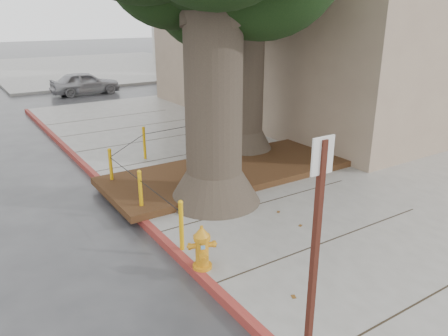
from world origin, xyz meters
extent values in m
plane|color=#28282B|center=(0.00, 0.00, 0.00)|extent=(140.00, 140.00, 0.00)
cube|color=slate|center=(6.00, 2.50, 0.07)|extent=(16.00, 26.00, 0.15)
cube|color=slate|center=(6.00, 30.00, 0.07)|extent=(16.00, 20.00, 0.15)
cube|color=maroon|center=(-2.00, 2.50, 0.07)|extent=(0.14, 26.00, 0.16)
cube|color=black|center=(0.90, 3.90, 0.23)|extent=(6.40, 2.60, 0.16)
cube|color=silver|center=(16.00, 26.00, 4.50)|extent=(10.00, 10.00, 9.00)
cone|color=#4C3F33|center=(-0.30, 2.70, 0.50)|extent=(2.04, 2.04, 0.70)
cylinder|color=#4C3F33|center=(-0.30, 2.70, 2.53)|extent=(1.20, 1.20, 4.22)
cone|color=#4C3F33|center=(2.30, 5.20, 0.50)|extent=(1.77, 1.77, 0.70)
cylinder|color=#4C3F33|center=(2.30, 5.20, 2.32)|extent=(1.04, 1.04, 3.84)
cylinder|color=#D69C0B|center=(-1.90, 1.20, 0.60)|extent=(0.08, 0.08, 0.90)
sphere|color=#D69C0B|center=(-1.90, 1.20, 1.05)|extent=(0.09, 0.09, 0.09)
cylinder|color=#D69C0B|center=(-1.90, 3.00, 0.60)|extent=(0.08, 0.08, 0.90)
sphere|color=#D69C0B|center=(-1.90, 3.00, 1.05)|extent=(0.09, 0.09, 0.09)
cylinder|color=#D69C0B|center=(-1.90, 4.80, 0.60)|extent=(0.08, 0.08, 0.90)
sphere|color=#D69C0B|center=(-1.90, 4.80, 1.05)|extent=(0.09, 0.09, 0.09)
cylinder|color=#D69C0B|center=(-0.40, 6.30, 0.60)|extent=(0.08, 0.08, 0.90)
sphere|color=#D69C0B|center=(-0.40, 6.30, 1.05)|extent=(0.09, 0.09, 0.09)
cylinder|color=#D69C0B|center=(1.80, 6.50, 0.60)|extent=(0.08, 0.08, 0.90)
sphere|color=#D69C0B|center=(1.80, 6.50, 1.05)|extent=(0.09, 0.09, 0.09)
cylinder|color=black|center=(-1.90, 2.10, 0.87)|extent=(0.02, 1.80, 0.02)
cylinder|color=black|center=(-1.90, 3.90, 0.87)|extent=(0.02, 1.80, 0.02)
cylinder|color=black|center=(-1.15, 5.55, 0.87)|extent=(1.51, 1.51, 0.02)
cylinder|color=black|center=(0.70, 6.40, 0.87)|extent=(2.20, 0.22, 0.02)
cylinder|color=orange|center=(-1.90, 0.49, 0.18)|extent=(0.41, 0.41, 0.06)
cylinder|color=orange|center=(-1.90, 0.49, 0.45)|extent=(0.28, 0.28, 0.49)
cylinder|color=orange|center=(-1.90, 0.49, 0.70)|extent=(0.37, 0.37, 0.07)
cone|color=orange|center=(-1.90, 0.49, 0.80)|extent=(0.35, 0.35, 0.14)
cylinder|color=orange|center=(-1.90, 0.49, 0.89)|extent=(0.07, 0.07, 0.05)
cylinder|color=orange|center=(-2.02, 0.54, 0.56)|extent=(0.16, 0.13, 0.09)
cylinder|color=orange|center=(-1.78, 0.45, 0.56)|extent=(0.16, 0.13, 0.09)
cylinder|color=orange|center=(-1.94, 0.38, 0.45)|extent=(0.17, 0.18, 0.13)
cube|color=#5999D8|center=(-1.94, 0.39, 0.58)|extent=(0.07, 0.03, 0.07)
cube|color=#471911|center=(-1.95, -2.01, 1.54)|extent=(0.07, 0.07, 2.79)
cube|color=silver|center=(-1.95, -2.01, 2.77)|extent=(0.28, 0.03, 0.39)
imported|color=#98979C|center=(1.52, 18.61, 0.60)|extent=(3.56, 1.49, 1.20)
imported|color=maroon|center=(9.27, 19.33, 0.54)|extent=(3.31, 1.23, 1.08)
camera|label=1|loc=(-4.97, -4.89, 4.09)|focal=35.00mm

